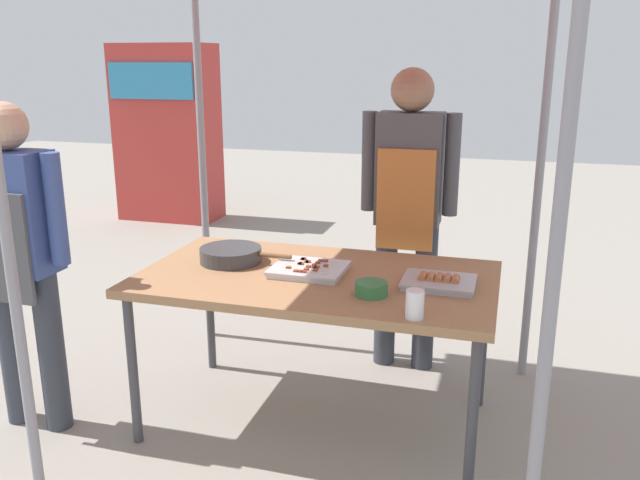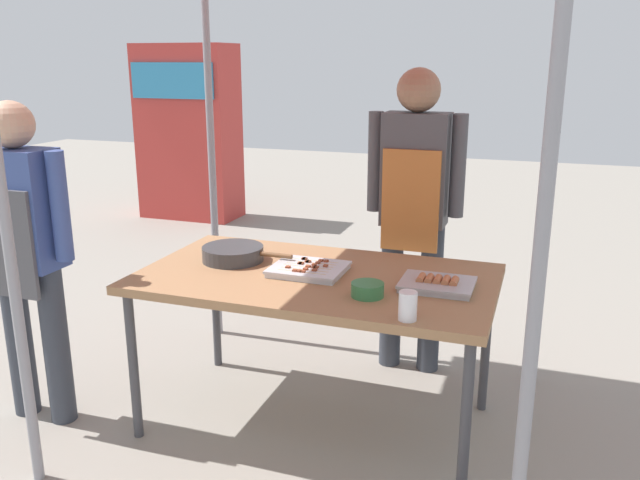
{
  "view_description": "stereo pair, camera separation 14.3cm",
  "coord_description": "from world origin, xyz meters",
  "px_view_note": "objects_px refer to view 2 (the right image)",
  "views": [
    {
      "loc": [
        0.81,
        -2.69,
        1.7
      ],
      "look_at": [
        0.0,
        0.05,
        0.9
      ],
      "focal_mm": 36.64,
      "sensor_mm": 36.0,
      "label": 1
    },
    {
      "loc": [
        0.95,
        -2.64,
        1.7
      ],
      "look_at": [
        0.0,
        0.05,
        0.9
      ],
      "focal_mm": 36.64,
      "sensor_mm": 36.0,
      "label": 2
    }
  ],
  "objects_px": {
    "vendor_woman": "(414,197)",
    "customer_nearby": "(24,240)",
    "cooking_wok": "(233,253)",
    "neighbor_stall_left": "(189,132)",
    "tray_meat_skewers": "(309,269)",
    "condiment_bowl": "(368,290)",
    "stall_table": "(316,286)",
    "tray_grilled_sausages": "(437,284)",
    "drink_cup_near_edge": "(408,306)"
  },
  "relations": [
    {
      "from": "tray_grilled_sausages",
      "to": "neighbor_stall_left",
      "type": "height_order",
      "value": "neighbor_stall_left"
    },
    {
      "from": "stall_table",
      "to": "tray_grilled_sausages",
      "type": "distance_m",
      "value": 0.55
    },
    {
      "from": "drink_cup_near_edge",
      "to": "stall_table",
      "type": "bearing_deg",
      "value": 142.34
    },
    {
      "from": "vendor_woman",
      "to": "customer_nearby",
      "type": "distance_m",
      "value": 1.93
    },
    {
      "from": "condiment_bowl",
      "to": "vendor_woman",
      "type": "height_order",
      "value": "vendor_woman"
    },
    {
      "from": "tray_grilled_sausages",
      "to": "drink_cup_near_edge",
      "type": "distance_m",
      "value": 0.39
    },
    {
      "from": "tray_meat_skewers",
      "to": "vendor_woman",
      "type": "xyz_separation_m",
      "value": [
        0.33,
        0.72,
        0.22
      ]
    },
    {
      "from": "tray_meat_skewers",
      "to": "customer_nearby",
      "type": "xyz_separation_m",
      "value": [
        -1.24,
        -0.4,
        0.13
      ]
    },
    {
      "from": "cooking_wok",
      "to": "neighbor_stall_left",
      "type": "xyz_separation_m",
      "value": [
        -2.29,
        3.5,
        0.14
      ]
    },
    {
      "from": "cooking_wok",
      "to": "vendor_woman",
      "type": "xyz_separation_m",
      "value": [
        0.74,
        0.67,
        0.19
      ]
    },
    {
      "from": "tray_grilled_sausages",
      "to": "customer_nearby",
      "type": "relative_size",
      "value": 0.2
    },
    {
      "from": "cooking_wok",
      "to": "neighbor_stall_left",
      "type": "bearing_deg",
      "value": 123.2
    },
    {
      "from": "tray_meat_skewers",
      "to": "condiment_bowl",
      "type": "height_order",
      "value": "condiment_bowl"
    },
    {
      "from": "stall_table",
      "to": "drink_cup_near_edge",
      "type": "relative_size",
      "value": 14.36
    },
    {
      "from": "drink_cup_near_edge",
      "to": "tray_grilled_sausages",
      "type": "bearing_deg",
      "value": 83.05
    },
    {
      "from": "cooking_wok",
      "to": "drink_cup_near_edge",
      "type": "distance_m",
      "value": 1.06
    },
    {
      "from": "vendor_woman",
      "to": "neighbor_stall_left",
      "type": "bearing_deg",
      "value": -43.07
    },
    {
      "from": "customer_nearby",
      "to": "condiment_bowl",
      "type": "bearing_deg",
      "value": 7.12
    },
    {
      "from": "tray_grilled_sausages",
      "to": "stall_table",
      "type": "bearing_deg",
      "value": 179.74
    },
    {
      "from": "vendor_woman",
      "to": "customer_nearby",
      "type": "bearing_deg",
      "value": 35.56
    },
    {
      "from": "cooking_wok",
      "to": "condiment_bowl",
      "type": "bearing_deg",
      "value": -19.34
    },
    {
      "from": "cooking_wok",
      "to": "vendor_woman",
      "type": "distance_m",
      "value": 1.02
    },
    {
      "from": "tray_meat_skewers",
      "to": "drink_cup_near_edge",
      "type": "distance_m",
      "value": 0.68
    },
    {
      "from": "vendor_woman",
      "to": "stall_table",
      "type": "bearing_deg",
      "value": 68.3
    },
    {
      "from": "stall_table",
      "to": "tray_grilled_sausages",
      "type": "bearing_deg",
      "value": -0.26
    },
    {
      "from": "stall_table",
      "to": "drink_cup_near_edge",
      "type": "bearing_deg",
      "value": -37.66
    },
    {
      "from": "stall_table",
      "to": "cooking_wok",
      "type": "bearing_deg",
      "value": 171.37
    },
    {
      "from": "vendor_woman",
      "to": "customer_nearby",
      "type": "xyz_separation_m",
      "value": [
        -1.57,
        -1.12,
        -0.09
      ]
    },
    {
      "from": "customer_nearby",
      "to": "neighbor_stall_left",
      "type": "xyz_separation_m",
      "value": [
        -1.46,
        3.96,
        0.03
      ]
    },
    {
      "from": "neighbor_stall_left",
      "to": "tray_meat_skewers",
      "type": "bearing_deg",
      "value": -52.8
    },
    {
      "from": "condiment_bowl",
      "to": "drink_cup_near_edge",
      "type": "xyz_separation_m",
      "value": [
        0.21,
        -0.19,
        0.03
      ]
    },
    {
      "from": "cooking_wok",
      "to": "vendor_woman",
      "type": "relative_size",
      "value": 0.28
    },
    {
      "from": "tray_grilled_sausages",
      "to": "vendor_woman",
      "type": "height_order",
      "value": "vendor_woman"
    },
    {
      "from": "condiment_bowl",
      "to": "vendor_woman",
      "type": "bearing_deg",
      "value": 90.05
    },
    {
      "from": "customer_nearby",
      "to": "neighbor_stall_left",
      "type": "bearing_deg",
      "value": 110.3
    },
    {
      "from": "cooking_wok",
      "to": "drink_cup_near_edge",
      "type": "relative_size",
      "value": 4.09
    },
    {
      "from": "tray_meat_skewers",
      "to": "cooking_wok",
      "type": "bearing_deg",
      "value": 172.36
    },
    {
      "from": "drink_cup_near_edge",
      "to": "neighbor_stall_left",
      "type": "bearing_deg",
      "value": 129.34
    },
    {
      "from": "tray_grilled_sausages",
      "to": "condiment_bowl",
      "type": "xyz_separation_m",
      "value": [
        -0.26,
        -0.19,
        0.01
      ]
    },
    {
      "from": "vendor_woman",
      "to": "neighbor_stall_left",
      "type": "xyz_separation_m",
      "value": [
        -3.04,
        2.84,
        -0.05
      ]
    },
    {
      "from": "cooking_wok",
      "to": "tray_grilled_sausages",
      "type": "bearing_deg",
      "value": -4.06
    },
    {
      "from": "tray_grilled_sausages",
      "to": "drink_cup_near_edge",
      "type": "height_order",
      "value": "drink_cup_near_edge"
    },
    {
      "from": "stall_table",
      "to": "tray_meat_skewers",
      "type": "distance_m",
      "value": 0.08
    },
    {
      "from": "cooking_wok",
      "to": "vendor_woman",
      "type": "height_order",
      "value": "vendor_woman"
    },
    {
      "from": "tray_meat_skewers",
      "to": "condiment_bowl",
      "type": "bearing_deg",
      "value": -31.61
    },
    {
      "from": "cooking_wok",
      "to": "drink_cup_near_edge",
      "type": "xyz_separation_m",
      "value": [
        0.95,
        -0.46,
        0.02
      ]
    },
    {
      "from": "tray_meat_skewers",
      "to": "vendor_woman",
      "type": "relative_size",
      "value": 0.2
    },
    {
      "from": "tray_meat_skewers",
      "to": "cooking_wok",
      "type": "distance_m",
      "value": 0.41
    },
    {
      "from": "vendor_woman",
      "to": "customer_nearby",
      "type": "relative_size",
      "value": 1.09
    },
    {
      "from": "tray_grilled_sausages",
      "to": "tray_meat_skewers",
      "type": "height_order",
      "value": "tray_grilled_sausages"
    }
  ]
}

